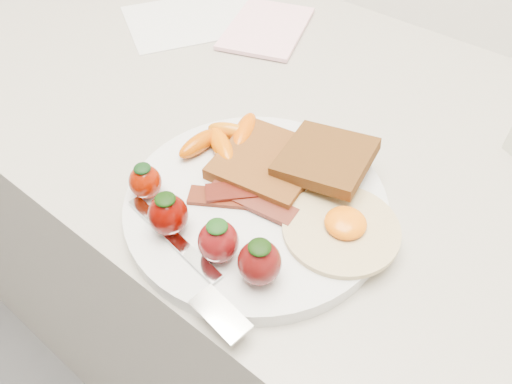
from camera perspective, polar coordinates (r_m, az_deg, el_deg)
The scene contains 11 objects.
counter at distance 0.98m, azimuth 4.75°, elevation -13.16°, with size 2.00×0.60×0.90m, color gray.
plate at distance 0.52m, azimuth 0.00°, elevation -1.45°, with size 0.27×0.27×0.02m, color silver.
toast_lower at distance 0.54m, azimuth 1.39°, elevation 3.49°, with size 0.10×0.10×0.01m, color #45250A.
toast_upper at distance 0.53m, azimuth 7.97°, elevation 3.87°, with size 0.09×0.09×0.01m, color black.
fried_egg at distance 0.49m, azimuth 9.83°, elevation -3.96°, with size 0.14×0.14×0.02m.
bacon_strips at distance 0.51m, azimuth -1.10°, elevation -0.48°, with size 0.11×0.10×0.01m.
baby_carrots at distance 0.56m, azimuth -3.61°, elevation 6.20°, with size 0.07×0.11×0.02m.
strawberries at distance 0.46m, azimuth -6.31°, elevation -4.04°, with size 0.19×0.05×0.05m.
fork at distance 0.46m, azimuth -7.22°, elevation -8.80°, with size 0.18×0.06×0.00m.
paper_sheet at distance 0.86m, azimuth -7.01°, elevation 19.09°, with size 0.16×0.21×0.00m, color silver.
notepad at distance 0.82m, azimuth 1.23°, elevation 18.25°, with size 0.11×0.16×0.01m, color #FBB8C8.
Camera 1 is at (0.25, 1.27, 1.29)m, focal length 35.00 mm.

